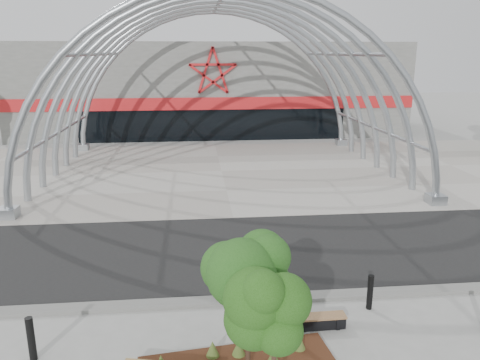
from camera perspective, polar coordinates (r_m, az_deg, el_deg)
ground at (r=14.65m, az=1.61°, el=-14.07°), size 140.00×140.00×0.00m
road at (r=17.76m, az=0.16°, el=-8.51°), size 140.00×7.00×0.02m
forecourt at (r=29.10m, az=-2.26°, el=1.07°), size 60.00×17.00×0.04m
kerb at (r=14.41m, az=1.74°, el=-14.34°), size 60.00×0.50×0.12m
arena_building at (r=46.25m, az=-3.72°, el=11.35°), size 34.00×15.24×8.00m
vault_canopy at (r=29.10m, az=-2.26°, el=1.07°), size 20.80×15.80×20.36m
street_tree_0 at (r=10.49m, az=1.04°, el=-10.49°), size 1.60×1.60×3.65m
street_tree_1 at (r=9.84m, az=4.30°, el=-15.14°), size 1.30×1.30×3.08m
bench_1 at (r=13.28m, az=8.90°, el=-16.74°), size 1.78×0.42×0.37m
bollard_0 at (r=12.82m, az=-24.11°, el=-17.27°), size 0.18×0.18×1.14m
bollard_1 at (r=13.96m, az=1.34°, el=-13.05°), size 0.18×0.18×1.11m
bollard_2 at (r=12.62m, az=5.40°, el=-16.47°), size 0.18×0.18×1.11m
bollard_3 at (r=14.32m, az=15.57°, el=-13.04°), size 0.17×0.17×1.05m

